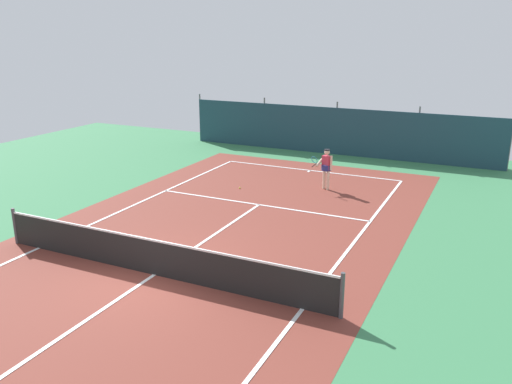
{
  "coord_description": "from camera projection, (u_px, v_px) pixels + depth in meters",
  "views": [
    {
      "loc": [
        7.73,
        -10.08,
        6.06
      ],
      "look_at": [
        0.47,
        5.16,
        0.9
      ],
      "focal_mm": 36.78,
      "sensor_mm": 36.0,
      "label": 1
    }
  ],
  "objects": [
    {
      "name": "tennis_net",
      "position": [
        154.0,
        257.0,
        13.51
      ],
      "size": [
        10.12,
        0.1,
        1.1
      ],
      "color": "black",
      "rests_on": "ground"
    },
    {
      "name": "tennis_ball_near_player",
      "position": [
        240.0,
        188.0,
        21.17
      ],
      "size": [
        0.07,
        0.07,
        0.07
      ],
      "primitive_type": "sphere",
      "color": "#CCDB33",
      "rests_on": "ground"
    },
    {
      "name": "tennis_player",
      "position": [
        326.0,
        166.0,
        20.83
      ],
      "size": [
        0.84,
        0.65,
        1.64
      ],
      "rotation": [
        0.0,
        0.0,
        2.75
      ],
      "color": "beige",
      "rests_on": "ground"
    },
    {
      "name": "parked_car",
      "position": [
        359.0,
        129.0,
        29.48
      ],
      "size": [
        2.12,
        4.26,
        1.68
      ],
      "rotation": [
        0.0,
        0.0,
        3.17
      ],
      "color": "silver",
      "rests_on": "ground"
    },
    {
      "name": "ground_plane",
      "position": [
        155.0,
        275.0,
        13.66
      ],
      "size": [
        36.0,
        36.0,
        0.0
      ],
      "primitive_type": "plane",
      "color": "#387A4C"
    },
    {
      "name": "court_surface",
      "position": [
        155.0,
        275.0,
        13.65
      ],
      "size": [
        11.02,
        26.6,
        0.01
      ],
      "color": "brown",
      "rests_on": "ground"
    },
    {
      "name": "back_fence",
      "position": [
        338.0,
        140.0,
        27.4
      ],
      "size": [
        16.3,
        0.98,
        2.7
      ],
      "color": "#1E3D4C",
      "rests_on": "ground"
    }
  ]
}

